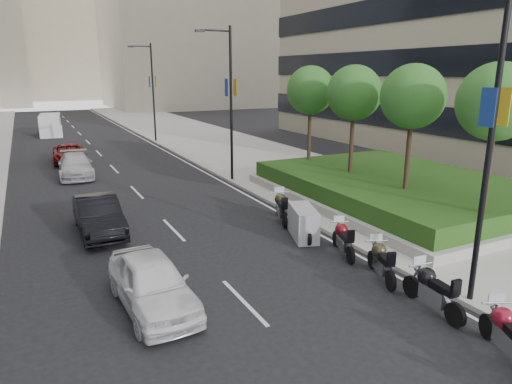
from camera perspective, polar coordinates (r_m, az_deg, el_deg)
ground at (r=11.51m, az=14.90°, el=-20.01°), size 160.00×160.00×0.00m
sidewalk_right at (r=40.55m, az=-3.77°, el=5.67°), size 10.00×100.00×0.15m
lane_edge at (r=38.83m, az=-11.01°, el=4.92°), size 0.12×100.00×0.01m
lane_centre at (r=37.79m, az=-18.62°, el=4.15°), size 0.12×100.00×0.01m
building_cream_right at (r=92.19m, az=-9.07°, el=21.79°), size 28.00×24.00×36.00m
building_cream_centre at (r=127.79m, az=-24.12°, el=19.20°), size 30.00×24.00×38.00m
planter at (r=24.44m, az=17.19°, el=-0.41°), size 10.00×14.00×0.40m
hedge at (r=24.30m, az=17.30°, el=0.96°), size 9.40×13.40×0.80m
tree_0 at (r=18.62m, az=27.88°, el=9.87°), size 2.80×2.80×6.30m
tree_1 at (r=21.21m, az=19.02°, el=11.16°), size 2.80×2.80×6.30m
tree_2 at (r=24.19m, az=12.17°, el=11.97°), size 2.80×2.80×6.30m
tree_3 at (r=27.42m, az=6.84°, el=12.48°), size 2.80×2.80×6.30m
lamp_post_0 at (r=13.38m, az=27.03°, el=7.13°), size 2.34×0.45×9.00m
lamp_post_1 at (r=27.13m, az=-3.45°, el=11.78°), size 2.34×0.45×9.00m
lamp_post_2 at (r=44.23m, az=-12.97°, el=12.59°), size 2.34×0.45×9.00m
motorcycle_1 at (r=12.47m, az=28.89°, el=-15.27°), size 1.13×2.15×1.15m
motorcycle_2 at (r=13.83m, az=21.14°, el=-11.29°), size 0.80×2.38×1.19m
motorcycle_3 at (r=15.34m, az=15.37°, el=-8.31°), size 1.01×2.14×1.12m
motorcycle_4 at (r=16.96m, az=10.84°, el=-5.79°), size 0.95×2.15×1.11m
motorcycle_5 at (r=18.36m, az=5.92°, el=-3.87°), size 1.47×2.24×1.26m
motorcycle_6 at (r=20.34m, az=3.18°, el=-1.89°), size 1.09×2.32×1.21m
car_a at (r=13.35m, az=-12.87°, el=-11.01°), size 1.97×4.50×1.51m
car_b at (r=19.86m, az=-19.09°, el=-2.79°), size 1.63×4.62×1.52m
car_c at (r=31.20m, az=-21.61°, el=3.11°), size 2.32×5.10×1.45m
car_d at (r=36.37m, az=-22.30°, el=4.49°), size 2.45×4.91×1.34m
delivery_van at (r=52.76m, az=-24.29°, el=7.54°), size 2.38×5.29×2.16m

